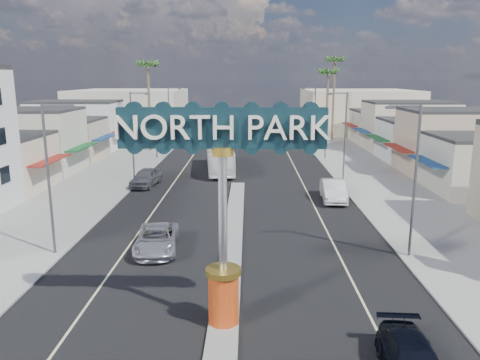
{
  "coord_description": "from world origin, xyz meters",
  "views": [
    {
      "loc": [
        1.04,
        -16.32,
        10.48
      ],
      "look_at": [
        0.52,
        11.59,
        4.29
      ],
      "focal_mm": 35.0,
      "sensor_mm": 36.0,
      "label": 1
    }
  ],
  "objects_px": {
    "gateway_sign": "(223,192)",
    "streetlight_r_far": "(314,115)",
    "car_parked_right": "(333,190)",
    "city_bus": "(220,157)",
    "car_parked_left": "(146,177)",
    "traffic_signal_right": "(312,126)",
    "streetlight_r_mid": "(344,133)",
    "streetlight_l_far": "(170,115)",
    "streetlight_r_near": "(413,174)",
    "palm_left_far": "(148,69)",
    "suv_left": "(157,239)",
    "palm_right_far": "(335,65)",
    "palm_right_mid": "(328,76)",
    "streetlight_l_near": "(51,172)",
    "traffic_signal_left": "(170,126)",
    "streetlight_l_mid": "(134,132)"
  },
  "relations": [
    {
      "from": "traffic_signal_right",
      "to": "streetlight_r_mid",
      "type": "bearing_deg",
      "value": -84.9
    },
    {
      "from": "streetlight_r_far",
      "to": "palm_right_far",
      "type": "relative_size",
      "value": 0.64
    },
    {
      "from": "palm_left_far",
      "to": "car_parked_right",
      "type": "xyz_separation_m",
      "value": [
        21.36,
        -27.03,
        -10.61
      ]
    },
    {
      "from": "traffic_signal_right",
      "to": "gateway_sign",
      "type": "bearing_deg",
      "value": -102.33
    },
    {
      "from": "gateway_sign",
      "to": "suv_left",
      "type": "xyz_separation_m",
      "value": [
        -4.57,
        8.78,
        -5.18
      ]
    },
    {
      "from": "streetlight_l_near",
      "to": "traffic_signal_right",
      "type": "bearing_deg",
      "value": 60.01
    },
    {
      "from": "palm_right_mid",
      "to": "car_parked_left",
      "type": "bearing_deg",
      "value": -128.26
    },
    {
      "from": "traffic_signal_left",
      "to": "streetlight_r_mid",
      "type": "height_order",
      "value": "streetlight_r_mid"
    },
    {
      "from": "car_parked_left",
      "to": "car_parked_right",
      "type": "bearing_deg",
      "value": -9.72
    },
    {
      "from": "gateway_sign",
      "to": "streetlight_r_far",
      "type": "height_order",
      "value": "gateway_sign"
    },
    {
      "from": "suv_left",
      "to": "car_parked_left",
      "type": "distance_m",
      "value": 17.9
    },
    {
      "from": "palm_left_far",
      "to": "palm_right_mid",
      "type": "height_order",
      "value": "palm_left_far"
    },
    {
      "from": "streetlight_r_mid",
      "to": "car_parked_left",
      "type": "bearing_deg",
      "value": -174.43
    },
    {
      "from": "palm_left_far",
      "to": "palm_right_mid",
      "type": "bearing_deg",
      "value": 12.99
    },
    {
      "from": "palm_right_mid",
      "to": "car_parked_left",
      "type": "xyz_separation_m",
      "value": [
        -22.0,
        -27.9,
        -9.73
      ]
    },
    {
      "from": "streetlight_l_near",
      "to": "palm_right_far",
      "type": "xyz_separation_m",
      "value": [
        25.43,
        52.0,
        7.32
      ]
    },
    {
      "from": "streetlight_l_mid",
      "to": "car_parked_right",
      "type": "relative_size",
      "value": 1.67
    },
    {
      "from": "gateway_sign",
      "to": "palm_left_far",
      "type": "distance_m",
      "value": 50.06
    },
    {
      "from": "palm_left_far",
      "to": "gateway_sign",
      "type": "bearing_deg",
      "value": -74.85
    },
    {
      "from": "palm_right_far",
      "to": "car_parked_left",
      "type": "height_order",
      "value": "palm_right_far"
    },
    {
      "from": "streetlight_r_mid",
      "to": "streetlight_r_far",
      "type": "bearing_deg",
      "value": 90.0
    },
    {
      "from": "car_parked_right",
      "to": "city_bus",
      "type": "distance_m",
      "value": 16.59
    },
    {
      "from": "streetlight_r_far",
      "to": "car_parked_left",
      "type": "distance_m",
      "value": 31.08
    },
    {
      "from": "streetlight_l_far",
      "to": "streetlight_r_near",
      "type": "relative_size",
      "value": 1.0
    },
    {
      "from": "palm_right_mid",
      "to": "car_parked_right",
      "type": "height_order",
      "value": "palm_right_mid"
    },
    {
      "from": "streetlight_l_mid",
      "to": "streetlight_l_far",
      "type": "distance_m",
      "value": 22.0
    },
    {
      "from": "traffic_signal_left",
      "to": "city_bus",
      "type": "height_order",
      "value": "traffic_signal_left"
    },
    {
      "from": "palm_left_far",
      "to": "car_parked_left",
      "type": "distance_m",
      "value": 24.67
    },
    {
      "from": "streetlight_r_mid",
      "to": "streetlight_r_far",
      "type": "xyz_separation_m",
      "value": [
        0.0,
        22.0,
        0.0
      ]
    },
    {
      "from": "gateway_sign",
      "to": "streetlight_l_near",
      "type": "bearing_deg",
      "value": 142.45
    },
    {
      "from": "traffic_signal_right",
      "to": "streetlight_r_near",
      "type": "relative_size",
      "value": 0.67
    },
    {
      "from": "palm_right_mid",
      "to": "car_parked_right",
      "type": "xyz_separation_m",
      "value": [
        -4.64,
        -33.03,
        -9.71
      ]
    },
    {
      "from": "traffic_signal_right",
      "to": "palm_left_far",
      "type": "height_order",
      "value": "palm_left_far"
    },
    {
      "from": "traffic_signal_right",
      "to": "streetlight_r_near",
      "type": "xyz_separation_m",
      "value": [
        1.25,
        -33.99,
        0.79
      ]
    },
    {
      "from": "gateway_sign",
      "to": "streetlight_r_near",
      "type": "bearing_deg",
      "value": 37.55
    },
    {
      "from": "suv_left",
      "to": "city_bus",
      "type": "relative_size",
      "value": 0.46
    },
    {
      "from": "palm_right_far",
      "to": "car_parked_left",
      "type": "bearing_deg",
      "value": -125.3
    },
    {
      "from": "traffic_signal_left",
      "to": "streetlight_l_far",
      "type": "xyz_separation_m",
      "value": [
        -1.25,
        8.01,
        0.79
      ]
    },
    {
      "from": "palm_right_far",
      "to": "streetlight_l_near",
      "type": "bearing_deg",
      "value": -116.06
    },
    {
      "from": "gateway_sign",
      "to": "streetlight_r_near",
      "type": "height_order",
      "value": "gateway_sign"
    },
    {
      "from": "streetlight_l_far",
      "to": "gateway_sign",
      "type": "bearing_deg",
      "value": -78.22
    },
    {
      "from": "streetlight_l_far",
      "to": "streetlight_r_far",
      "type": "xyz_separation_m",
      "value": [
        20.87,
        0.0,
        0.0
      ]
    },
    {
      "from": "palm_left_far",
      "to": "city_bus",
      "type": "height_order",
      "value": "palm_left_far"
    },
    {
      "from": "gateway_sign",
      "to": "streetlight_r_far",
      "type": "bearing_deg",
      "value": 78.22
    },
    {
      "from": "palm_right_far",
      "to": "car_parked_left",
      "type": "relative_size",
      "value": 2.76
    },
    {
      "from": "palm_right_mid",
      "to": "streetlight_r_near",
      "type": "bearing_deg",
      "value": -93.19
    },
    {
      "from": "traffic_signal_right",
      "to": "palm_right_mid",
      "type": "xyz_separation_m",
      "value": [
        3.82,
        12.01,
        6.33
      ]
    },
    {
      "from": "palm_right_mid",
      "to": "city_bus",
      "type": "relative_size",
      "value": 1.04
    },
    {
      "from": "streetlight_l_far",
      "to": "car_parked_left",
      "type": "distance_m",
      "value": 24.3
    },
    {
      "from": "traffic_signal_left",
      "to": "traffic_signal_right",
      "type": "bearing_deg",
      "value": 0.0
    }
  ]
}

